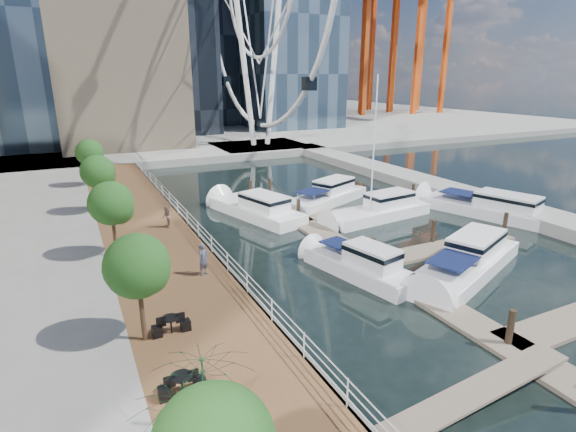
# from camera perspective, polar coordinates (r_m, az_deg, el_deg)

# --- Properties ---
(ground) EXTENTS (520.00, 520.00, 0.00)m
(ground) POSITION_cam_1_polar(r_m,az_deg,el_deg) (21.83, 16.77, -14.92)
(ground) COLOR black
(ground) RESTS_ON ground
(boardwalk) EXTENTS (6.00, 60.00, 1.00)m
(boardwalk) POSITION_cam_1_polar(r_m,az_deg,el_deg) (30.43, -16.48, -4.33)
(boardwalk) COLOR brown
(boardwalk) RESTS_ON ground
(seawall) EXTENTS (0.25, 60.00, 1.00)m
(seawall) POSITION_cam_1_polar(r_m,az_deg,el_deg) (30.99, -11.02, -3.51)
(seawall) COLOR #595954
(seawall) RESTS_ON ground
(land_far) EXTENTS (200.00, 114.00, 1.00)m
(land_far) POSITION_cam_1_polar(r_m,az_deg,el_deg) (116.36, -19.92, 11.06)
(land_far) COLOR gray
(land_far) RESTS_ON ground
(breakwater) EXTENTS (4.00, 60.00, 1.00)m
(breakwater) POSITION_cam_1_polar(r_m,az_deg,el_deg) (48.14, 18.45, 3.44)
(breakwater) COLOR gray
(breakwater) RESTS_ON ground
(pier) EXTENTS (14.00, 12.00, 1.00)m
(pier) POSITION_cam_1_polar(r_m,az_deg,el_deg) (71.39, -3.49, 8.63)
(pier) COLOR gray
(pier) RESTS_ON ground
(railing) EXTENTS (0.10, 60.00, 1.05)m
(railing) POSITION_cam_1_polar(r_m,az_deg,el_deg) (30.62, -11.31, -1.75)
(railing) COLOR white
(railing) RESTS_ON boardwalk
(floating_docks) EXTENTS (16.00, 34.00, 2.60)m
(floating_docks) POSITION_cam_1_polar(r_m,az_deg,el_deg) (33.17, 15.45, -2.44)
(floating_docks) COLOR #6D6051
(floating_docks) RESTS_ON ground
(port_cranes) EXTENTS (40.00, 52.00, 38.00)m
(port_cranes) POSITION_cam_1_polar(r_m,az_deg,el_deg) (135.81, 11.17, 20.77)
(port_cranes) COLOR #D84C14
(port_cranes) RESTS_ON ground
(street_trees) EXTENTS (2.60, 42.60, 4.60)m
(street_trees) POSITION_cam_1_polar(r_m,az_deg,el_deg) (28.07, -21.58, 1.49)
(street_trees) COLOR #3F2B1C
(street_trees) RESTS_ON ground
(cafe_tables) EXTENTS (2.50, 13.70, 0.74)m
(cafe_tables) POSITION_cam_1_polar(r_m,az_deg,el_deg) (15.23, -9.79, -24.14)
(cafe_tables) COLOR black
(cafe_tables) RESTS_ON ground
(yacht_foreground) EXTENTS (11.50, 7.01, 2.15)m
(yacht_foreground) POSITION_cam_1_polar(r_m,az_deg,el_deg) (29.48, 21.63, -6.64)
(yacht_foreground) COLOR white
(yacht_foreground) RESTS_ON ground
(pedestrian_near) EXTENTS (0.80, 0.72, 1.83)m
(pedestrian_near) POSITION_cam_1_polar(r_m,az_deg,el_deg) (24.80, -10.69, -5.41)
(pedestrian_near) COLOR #4C5265
(pedestrian_near) RESTS_ON boardwalk
(pedestrian_mid) EXTENTS (0.64, 0.81, 1.60)m
(pedestrian_mid) POSITION_cam_1_polar(r_m,az_deg,el_deg) (33.02, -15.15, -0.11)
(pedestrian_mid) COLOR gray
(pedestrian_mid) RESTS_ON boardwalk
(pedestrian_far) EXTENTS (0.97, 0.45, 1.62)m
(pedestrian_far) POSITION_cam_1_polar(r_m,az_deg,el_deg) (47.98, -21.46, 4.69)
(pedestrian_far) COLOR #33373F
(pedestrian_far) RESTS_ON boardwalk
(moored_yachts) EXTENTS (24.26, 36.91, 11.50)m
(moored_yachts) POSITION_cam_1_polar(r_m,az_deg,el_deg) (36.41, 12.80, -1.27)
(moored_yachts) COLOR white
(moored_yachts) RESTS_ON ground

